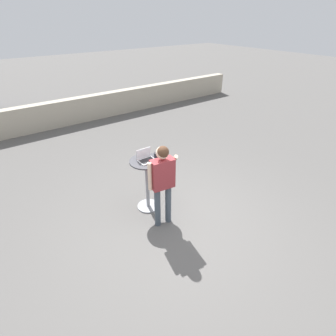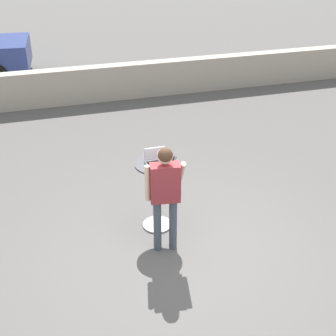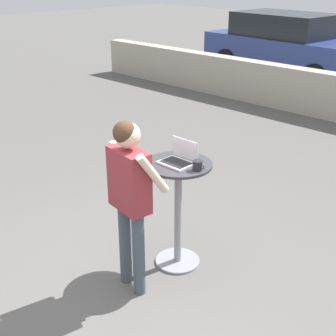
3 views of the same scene
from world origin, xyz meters
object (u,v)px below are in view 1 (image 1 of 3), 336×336
standing_person (162,177)px  laptop (146,158)px  cafe_table (147,179)px  coffee_mug (156,155)px

standing_person → laptop: bearing=86.4°
laptop → cafe_table: bearing=-90.4°
coffee_mug → cafe_table: bearing=-179.4°
cafe_table → laptop: 0.45m
cafe_table → coffee_mug: (0.23, 0.00, 0.45)m
cafe_table → standing_person: size_ratio=0.67×
laptop → coffee_mug: laptop is taller
cafe_table → laptop: laptop is taller
cafe_table → standing_person: standing_person is taller
cafe_table → standing_person: bearing=-93.6°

